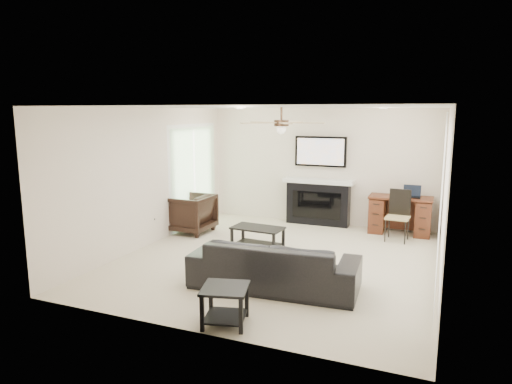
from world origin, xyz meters
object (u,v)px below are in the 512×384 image
armchair (190,213)px  fireplace_unit (318,181)px  sofa (274,264)px  desk (400,215)px  coffee_table (258,238)px

armchair → fireplace_unit: size_ratio=0.45×
sofa → armchair: size_ratio=2.70×
armchair → desk: (3.95, 1.48, -0.01)m
sofa → fireplace_unit: bearing=-88.1°
coffee_table → sofa: bearing=-56.4°
sofa → coffee_table: size_ratio=2.57×
coffee_table → fireplace_unit: (0.53, 2.17, 0.75)m
sofa → desk: desk is taller
armchair → desk: bearing=112.2°
armchair → coffee_table: (1.70, -0.55, -0.19)m
armchair → fireplace_unit: 2.81m
sofa → coffee_table: 1.84m
coffee_table → fireplace_unit: fireplace_unit is taller
desk → armchair: bearing=-159.4°
armchair → coffee_table: armchair is taller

